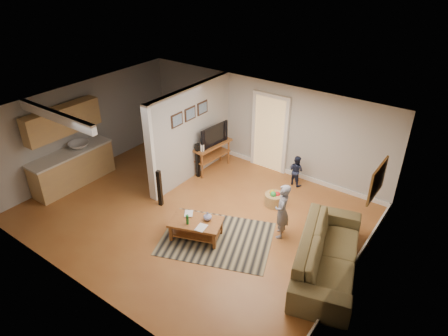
{
  "coord_description": "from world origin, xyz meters",
  "views": [
    {
      "loc": [
        5.09,
        -5.84,
        5.67
      ],
      "look_at": [
        0.43,
        0.62,
        1.1
      ],
      "focal_mm": 32.0,
      "sensor_mm": 36.0,
      "label": 1
    }
  ],
  "objects_px": {
    "tv_console": "(212,146)",
    "toddler": "(295,184)",
    "speaker_left": "(160,188)",
    "toy_basket": "(274,199)",
    "child": "(280,235)",
    "coffee_table": "(197,224)",
    "speaker_right": "(198,160)",
    "sofa": "(325,269)"
  },
  "relations": [
    {
      "from": "coffee_table",
      "to": "toy_basket",
      "type": "relative_size",
      "value": 2.75
    },
    {
      "from": "sofa",
      "to": "child",
      "type": "relative_size",
      "value": 2.14
    },
    {
      "from": "coffee_table",
      "to": "speaker_left",
      "type": "height_order",
      "value": "speaker_left"
    },
    {
      "from": "tv_console",
      "to": "speaker_right",
      "type": "relative_size",
      "value": 1.3
    },
    {
      "from": "toy_basket",
      "to": "child",
      "type": "xyz_separation_m",
      "value": [
        0.7,
        -0.94,
        -0.17
      ]
    },
    {
      "from": "sofa",
      "to": "tv_console",
      "type": "height_order",
      "value": "tv_console"
    },
    {
      "from": "speaker_right",
      "to": "toddler",
      "type": "distance_m",
      "value": 2.68
    },
    {
      "from": "child",
      "to": "speaker_right",
      "type": "bearing_deg",
      "value": -130.99
    },
    {
      "from": "sofa",
      "to": "toddler",
      "type": "xyz_separation_m",
      "value": [
        -1.95,
        2.5,
        0.0
      ]
    },
    {
      "from": "toy_basket",
      "to": "tv_console",
      "type": "bearing_deg",
      "value": 167.39
    },
    {
      "from": "coffee_table",
      "to": "speaker_right",
      "type": "distance_m",
      "value": 2.59
    },
    {
      "from": "sofa",
      "to": "coffee_table",
      "type": "bearing_deg",
      "value": 88.87
    },
    {
      "from": "speaker_left",
      "to": "toy_basket",
      "type": "xyz_separation_m",
      "value": [
        2.25,
        1.62,
        -0.31
      ]
    },
    {
      "from": "speaker_left",
      "to": "child",
      "type": "bearing_deg",
      "value": -2.62
    },
    {
      "from": "coffee_table",
      "to": "child",
      "type": "relative_size",
      "value": 0.98
    },
    {
      "from": "coffee_table",
      "to": "sofa",
      "type": "bearing_deg",
      "value": 14.88
    },
    {
      "from": "coffee_table",
      "to": "child",
      "type": "height_order",
      "value": "coffee_table"
    },
    {
      "from": "speaker_left",
      "to": "child",
      "type": "distance_m",
      "value": 3.06
    },
    {
      "from": "speaker_left",
      "to": "toddler",
      "type": "relative_size",
      "value": 1.14
    },
    {
      "from": "tv_console",
      "to": "child",
      "type": "relative_size",
      "value": 1.01
    },
    {
      "from": "speaker_left",
      "to": "toddler",
      "type": "xyz_separation_m",
      "value": [
        2.23,
        2.79,
        -0.48
      ]
    },
    {
      "from": "sofa",
      "to": "tv_console",
      "type": "bearing_deg",
      "value": 50.36
    },
    {
      "from": "speaker_left",
      "to": "toy_basket",
      "type": "relative_size",
      "value": 2.08
    },
    {
      "from": "tv_console",
      "to": "speaker_right",
      "type": "bearing_deg",
      "value": -91.15
    },
    {
      "from": "sofa",
      "to": "toy_basket",
      "type": "distance_m",
      "value": 2.36
    },
    {
      "from": "speaker_left",
      "to": "tv_console",
      "type": "bearing_deg",
      "value": 75.62
    },
    {
      "from": "coffee_table",
      "to": "speaker_left",
      "type": "distance_m",
      "value": 1.57
    },
    {
      "from": "speaker_right",
      "to": "toddler",
      "type": "relative_size",
      "value": 1.19
    },
    {
      "from": "speaker_right",
      "to": "child",
      "type": "height_order",
      "value": "speaker_right"
    },
    {
      "from": "sofa",
      "to": "toddler",
      "type": "bearing_deg",
      "value": 21.98
    },
    {
      "from": "speaker_right",
      "to": "child",
      "type": "relative_size",
      "value": 0.77
    },
    {
      "from": "speaker_left",
      "to": "sofa",
      "type": "bearing_deg",
      "value": -11.86
    },
    {
      "from": "toy_basket",
      "to": "toddler",
      "type": "distance_m",
      "value": 1.17
    },
    {
      "from": "toddler",
      "to": "toy_basket",
      "type": "bearing_deg",
      "value": 102.5
    },
    {
      "from": "speaker_left",
      "to": "coffee_table",
      "type": "bearing_deg",
      "value": -31.77
    },
    {
      "from": "sofa",
      "to": "toy_basket",
      "type": "xyz_separation_m",
      "value": [
        -1.94,
        1.34,
        0.17
      ]
    },
    {
      "from": "coffee_table",
      "to": "toddler",
      "type": "xyz_separation_m",
      "value": [
        0.73,
        3.22,
        -0.34
      ]
    },
    {
      "from": "coffee_table",
      "to": "tv_console",
      "type": "xyz_separation_m",
      "value": [
        -1.55,
        2.57,
        0.38
      ]
    },
    {
      "from": "sofa",
      "to": "child",
      "type": "bearing_deg",
      "value": 56.06
    },
    {
      "from": "tv_console",
      "to": "toddler",
      "type": "distance_m",
      "value": 2.48
    },
    {
      "from": "toy_basket",
      "to": "toddler",
      "type": "relative_size",
      "value": 0.55
    },
    {
      "from": "speaker_right",
      "to": "toy_basket",
      "type": "relative_size",
      "value": 2.17
    }
  ]
}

